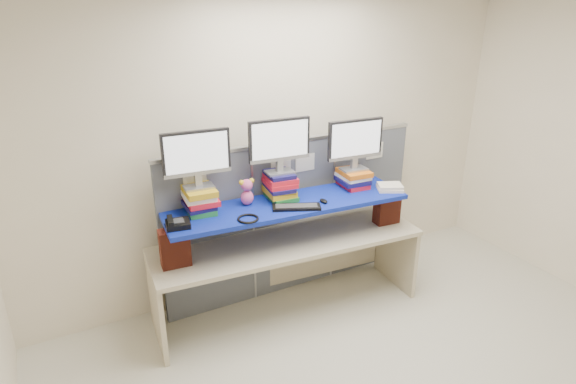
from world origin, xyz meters
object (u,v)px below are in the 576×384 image
monitor_center (280,143)px  desk (288,254)px  monitor_right (355,142)px  blue_board (288,205)px  keyboard (296,207)px  desk_phone (177,223)px  monitor_left (197,156)px

monitor_center → desk: bearing=-77.9°
monitor_center → monitor_right: bearing=-0.0°
blue_board → monitor_center: size_ratio=3.89×
blue_board → keyboard: keyboard is taller
blue_board → monitor_right: monitor_right is taller
monitor_right → desk_phone: monitor_right is taller
desk → keyboard: (0.01, -0.14, 0.51)m
monitor_center → keyboard: (0.02, -0.26, -0.49)m
keyboard → desk_phone: (-0.98, 0.12, 0.02)m
blue_board → monitor_right: (0.72, 0.06, 0.45)m
keyboard → desk_phone: bearing=-163.1°
monitor_center → keyboard: monitor_center is taller
blue_board → monitor_left: monitor_left is taller
blue_board → monitor_left: bearing=170.8°
desk → blue_board: size_ratio=1.16×
monitor_right → monitor_center: bearing=180.0°
monitor_left → keyboard: size_ratio=1.29×
desk → monitor_center: 1.01m
desk → monitor_left: size_ratio=4.53×
desk → keyboard: size_ratio=5.82×
monitor_right → keyboard: monitor_right is taller
monitor_right → keyboard: bearing=-159.9°
monitor_center → desk_phone: bearing=-167.5°
monitor_right → keyboard: (-0.71, -0.20, -0.42)m
desk → blue_board: (0.00, -0.00, 0.48)m
blue_board → monitor_center: monitor_center is taller
monitor_center → monitor_right: size_ratio=1.00×
desk_phone → keyboard: bearing=2.4°
monitor_center → desk_phone: monitor_center is taller
desk → blue_board: bearing=-58.9°
monitor_right → monitor_left: bearing=-180.0°
monitor_center → keyboard: 0.55m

